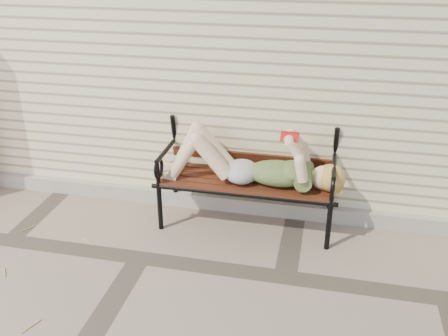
# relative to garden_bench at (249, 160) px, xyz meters

# --- Properties ---
(ground) EXTENTS (80.00, 80.00, 0.00)m
(ground) POSITION_rel_garden_bench_xyz_m (-0.79, -0.83, -0.63)
(ground) COLOR gray
(ground) RESTS_ON ground
(house_wall) EXTENTS (8.00, 4.00, 3.00)m
(house_wall) POSITION_rel_garden_bench_xyz_m (-0.79, 2.17, 0.87)
(house_wall) COLOR beige
(house_wall) RESTS_ON ground
(foundation_strip) EXTENTS (8.00, 0.10, 0.15)m
(foundation_strip) POSITION_rel_garden_bench_xyz_m (-0.79, 0.14, -0.56)
(foundation_strip) COLOR #AAA299
(foundation_strip) RESTS_ON ground
(garden_bench) EXTENTS (1.75, 0.70, 1.13)m
(garden_bench) POSITION_rel_garden_bench_xyz_m (0.00, 0.00, 0.00)
(garden_bench) COLOR black
(garden_bench) RESTS_ON ground
(reading_woman) EXTENTS (1.65, 0.37, 0.52)m
(reading_woman) POSITION_rel_garden_bench_xyz_m (0.01, -0.14, 0.04)
(reading_woman) COLOR #092F41
(reading_woman) RESTS_ON ground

